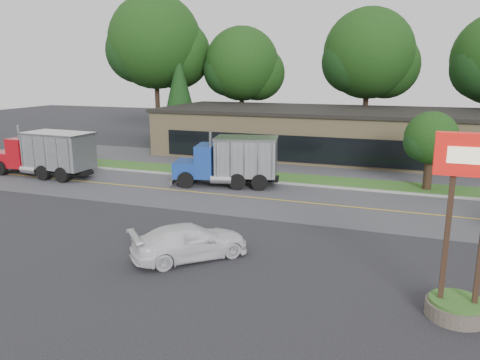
% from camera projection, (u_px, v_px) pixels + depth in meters
% --- Properties ---
extents(ground, '(140.00, 140.00, 0.00)m').
position_uv_depth(ground, '(194.00, 248.00, 20.87)').
color(ground, '#333338').
rests_on(ground, ground).
extents(road, '(60.00, 8.00, 0.02)m').
position_uv_depth(road, '(257.00, 198.00, 29.10)').
color(road, '#57575C').
rests_on(road, ground).
extents(center_line, '(60.00, 0.12, 0.01)m').
position_uv_depth(center_line, '(257.00, 198.00, 29.10)').
color(center_line, gold).
rests_on(center_line, ground).
extents(curb, '(60.00, 0.30, 0.12)m').
position_uv_depth(curb, '(275.00, 183.00, 32.94)').
color(curb, '#9E9E99').
rests_on(curb, ground).
extents(grass_verge, '(60.00, 3.40, 0.03)m').
position_uv_depth(grass_verge, '(282.00, 178.00, 34.59)').
color(grass_verge, '#22571D').
rests_on(grass_verge, ground).
extents(far_parking, '(60.00, 7.00, 0.02)m').
position_uv_depth(far_parking, '(297.00, 165.00, 39.16)').
color(far_parking, '#57575C').
rests_on(far_parking, ground).
extents(strip_mall, '(32.00, 12.00, 4.00)m').
position_uv_depth(strip_mall, '(334.00, 134.00, 43.53)').
color(strip_mall, tan).
rests_on(strip_mall, ground).
extents(bilo_sign, '(2.20, 1.90, 5.95)m').
position_uv_depth(bilo_sign, '(462.00, 258.00, 14.62)').
color(bilo_sign, '#6B6054').
rests_on(bilo_sign, ground).
extents(tree_far_a, '(11.53, 10.85, 16.44)m').
position_uv_depth(tree_far_a, '(157.00, 46.00, 54.49)').
color(tree_far_a, '#382619').
rests_on(tree_far_a, ground).
extents(tree_far_b, '(8.90, 8.38, 12.70)m').
position_uv_depth(tree_far_b, '(243.00, 67.00, 53.51)').
color(tree_far_b, '#382619').
rests_on(tree_far_b, ground).
extents(tree_far_c, '(9.92, 9.34, 14.15)m').
position_uv_depth(tree_far_c, '(370.00, 58.00, 48.63)').
color(tree_far_c, '#382619').
rests_on(tree_far_c, ground).
extents(evergreen_left, '(4.35, 4.35, 9.89)m').
position_uv_depth(evergreen_left, '(179.00, 92.00, 52.41)').
color(evergreen_left, '#382619').
rests_on(evergreen_left, ground).
extents(tree_verge, '(3.65, 3.43, 5.20)m').
position_uv_depth(tree_verge, '(432.00, 140.00, 30.52)').
color(tree_verge, '#382619').
rests_on(tree_verge, ground).
extents(dump_truck_red, '(8.63, 3.07, 3.36)m').
position_uv_depth(dump_truck_red, '(47.00, 153.00, 34.66)').
color(dump_truck_red, black).
rests_on(dump_truck_red, ground).
extents(dump_truck_blue, '(7.40, 3.99, 3.36)m').
position_uv_depth(dump_truck_blue, '(232.00, 160.00, 31.88)').
color(dump_truck_blue, black).
rests_on(dump_truck_blue, ground).
extents(rally_car, '(4.91, 4.95, 1.44)m').
position_uv_depth(rally_car, '(190.00, 242.00, 19.68)').
color(rally_car, white).
rests_on(rally_car, ground).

